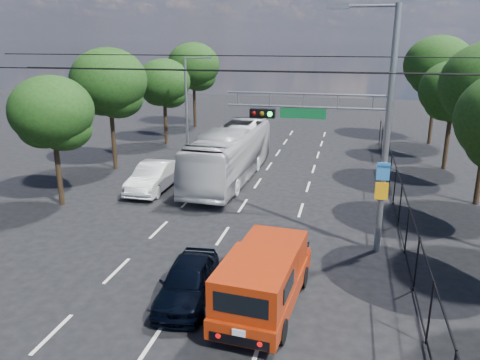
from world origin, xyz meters
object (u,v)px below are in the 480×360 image
(navy_hatchback, at_px, (188,281))
(white_van, at_px, (154,177))
(signal_mast, at_px, (355,122))
(white_bus, at_px, (230,154))
(red_pickup, at_px, (264,277))

(navy_hatchback, xyz_separation_m, white_van, (-5.76, 10.64, 0.11))
(signal_mast, xyz_separation_m, white_bus, (-7.10, 8.45, -3.67))
(white_van, bearing_deg, navy_hatchback, -62.40)
(red_pickup, distance_m, white_van, 13.46)
(red_pickup, bearing_deg, navy_hatchback, -178.94)
(red_pickup, height_order, navy_hatchback, red_pickup)
(signal_mast, relative_size, white_van, 1.97)
(navy_hatchback, relative_size, white_bus, 0.35)
(red_pickup, relative_size, white_bus, 0.50)
(navy_hatchback, relative_size, white_van, 0.83)
(red_pickup, bearing_deg, signal_mast, 64.60)
(white_bus, height_order, white_van, white_bus)
(signal_mast, bearing_deg, red_pickup, -115.40)
(red_pickup, height_order, white_bus, white_bus)
(signal_mast, height_order, white_van, signal_mast)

